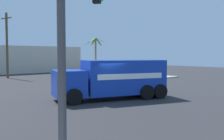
% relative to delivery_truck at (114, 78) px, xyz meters
% --- Properties ---
extents(ground_plane, '(100.00, 100.00, 0.00)m').
position_rel_delivery_truck_xyz_m(ground_plane, '(-0.50, -0.03, -1.41)').
color(ground_plane, '#2B2B2D').
extents(sidewalk_corner_far, '(11.09, 11.09, 0.14)m').
position_rel_delivery_truck_xyz_m(sidewalk_corner_far, '(12.15, 12.61, -1.34)').
color(sidewalk_corner_far, '#9E998E').
rests_on(sidewalk_corner_far, ground).
extents(delivery_truck, '(8.01, 4.78, 2.67)m').
position_rel_delivery_truck_xyz_m(delivery_truck, '(0.00, 0.00, 0.00)').
color(delivery_truck, '#1438AD').
rests_on(delivery_truck, ground).
extents(traffic_light_primary, '(3.46, 3.13, 6.36)m').
position_rel_delivery_truck_xyz_m(traffic_light_primary, '(-7.28, -7.03, 2.91)').
color(traffic_light_primary, '#38383D').
rests_on(traffic_light_primary, sidewalk_corner_near).
extents(palm_tree_far, '(2.95, 3.01, 5.51)m').
position_rel_delivery_truck_xyz_m(palm_tree_far, '(10.65, 16.72, 2.38)').
color(palm_tree_far, '#7A6647').
rests_on(palm_tree_far, sidewalk_corner_far).
extents(utility_pole, '(0.69, 2.15, 8.53)m').
position_rel_delivery_truck_xyz_m(utility_pole, '(-0.63, 20.87, 3.00)').
color(utility_pole, brown).
rests_on(utility_pole, ground).
extents(building_backdrop, '(23.92, 6.00, 4.55)m').
position_rel_delivery_truck_xyz_m(building_backdrop, '(2.83, 30.22, 0.87)').
color(building_backdrop, beige).
rests_on(building_backdrop, ground).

